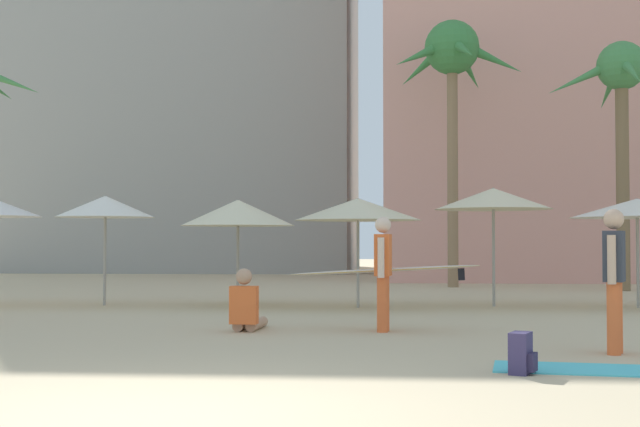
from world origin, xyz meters
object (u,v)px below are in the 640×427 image
Objects in this scene: cafe_umbrella_3 at (637,208)px; person_far_right at (383,269)px; person_mid_center at (247,309)px; cafe_umbrella_0 at (105,207)px; cafe_umbrella_7 at (358,209)px; palm_tree_right at (622,91)px; person_mid_right at (614,274)px; beach_towel at (590,369)px; cafe_umbrella_4 at (238,213)px; backpack at (522,354)px; cafe_umbrella_6 at (493,199)px; palm_tree_left at (452,64)px.

cafe_umbrella_3 is 0.91× the size of person_far_right.
cafe_umbrella_3 is at bearing -51.06° from person_mid_center.
cafe_umbrella_0 is 0.89× the size of cafe_umbrella_7.
palm_tree_right is 2.96× the size of cafe_umbrella_0.
person_mid_right is (8.66, -7.17, -1.12)m from cafe_umbrella_0.
cafe_umbrella_7 is at bearing 108.27° from beach_towel.
backpack is at bearing -63.13° from cafe_umbrella_4.
palm_tree_right reaches higher than backpack.
cafe_umbrella_4 is 0.92× the size of cafe_umbrella_7.
person_mid_right is at bearing -112.13° from person_mid_center.
backpack is at bearing -50.39° from cafe_umbrella_0.
cafe_umbrella_7 is at bearing -1.57° from cafe_umbrella_0.
palm_tree_right is at bearing 55.46° from cafe_umbrella_6.
cafe_umbrella_0 is 10.92m from cafe_umbrella_3.
cafe_umbrella_0 is 8.10m from cafe_umbrella_6.
cafe_umbrella_4 reaches higher than cafe_umbrella_3.
palm_tree_right is 3.48× the size of beach_towel.
beach_towel is (-4.15, -14.92, -5.44)m from palm_tree_right.
cafe_umbrella_3 is 1.04× the size of cafe_umbrella_7.
palm_tree_left is 3.22× the size of cafe_umbrella_6.
person_mid_right is (-2.26, -7.36, -1.06)m from cafe_umbrella_3.
palm_tree_left is 1.16× the size of palm_tree_right.
cafe_umbrella_4 is 10.24m from beach_towel.
cafe_umbrella_6 is at bearing -35.47° from person_mid_center.
cafe_umbrella_6 is 7.03m from person_mid_center.
person_far_right is (-1.87, -12.67, -5.66)m from palm_tree_left.
beach_towel is at bearing -58.45° from cafe_umbrella_4.
cafe_umbrella_6 is 0.95× the size of cafe_umbrella_7.
person_mid_center is at bearing 153.21° from backpack.
cafe_umbrella_3 is 9.37m from beach_towel.
beach_towel is (-2.85, -8.70, -2.00)m from cafe_umbrella_3.
cafe_umbrella_7 is at bearing -76.66° from person_far_right.
person_mid_right is (5.85, -7.23, -0.99)m from cafe_umbrella_4.
palm_tree_right is 2.54× the size of cafe_umbrella_3.
cafe_umbrella_0 is 0.78× the size of person_far_right.
palm_tree_left is at bearing -13.65° from person_mid_center.
cafe_umbrella_6 is at bearing -124.54° from palm_tree_right.
cafe_umbrella_3 is at bearing -101.85° from palm_tree_right.
cafe_umbrella_4 is 5.64× the size of backpack.
palm_tree_left is at bearing 160.99° from palm_tree_right.
palm_tree_left is at bearing 57.88° from cafe_umbrella_4.
cafe_umbrella_3 is (3.16, -7.76, -4.57)m from palm_tree_left.
cafe_umbrella_4 is at bearing -51.04° from person_far_right.
palm_tree_left is 4.57× the size of person_mid_right.
palm_tree_right is 16.19× the size of backpack.
person_far_right is (2.04, 0.16, 0.60)m from person_mid_center.
cafe_umbrella_3 is at bearing -129.56° from person_far_right.
palm_tree_left is 4.02× the size of beach_towel.
palm_tree_right is 6.68× the size of person_mid_center.
cafe_umbrella_0 is at bearing -178.61° from cafe_umbrella_4.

